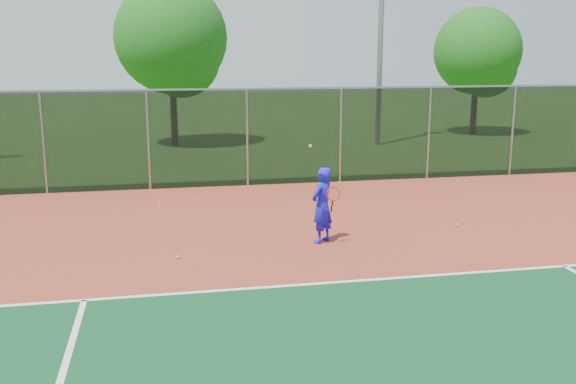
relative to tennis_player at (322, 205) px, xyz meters
name	(u,v)px	position (x,y,z in m)	size (l,w,h in m)	color
ground	(566,343)	(2.24, -5.53, -0.86)	(120.00, 120.00, 0.00)	#2C5F1B
court_apron	(496,293)	(2.24, -3.53, -0.85)	(30.00, 20.00, 0.02)	#9B3A27
fence_back	(341,134)	(2.24, 6.47, 0.71)	(30.00, 0.06, 3.03)	black
tennis_player	(322,205)	(0.00, 0.00, 0.00)	(0.72, 0.77, 2.16)	#1C17D9
practice_ball_1	(160,204)	(-3.48, 4.26, -0.80)	(0.07, 0.07, 0.07)	yellow
practice_ball_2	(198,199)	(-2.42, 4.67, -0.80)	(0.07, 0.07, 0.07)	yellow
practice_ball_4	(457,225)	(3.51, 0.65, -0.80)	(0.07, 0.07, 0.07)	yellow
practice_ball_5	(178,257)	(-3.14, -0.56, -0.80)	(0.07, 0.07, 0.07)	yellow
tree_back_left	(174,43)	(-2.67, 15.87, 3.66)	(4.90, 4.90, 7.20)	#341F13
tree_back_mid	(480,55)	(12.36, 16.96, 3.11)	(4.31, 4.31, 6.33)	#341F13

